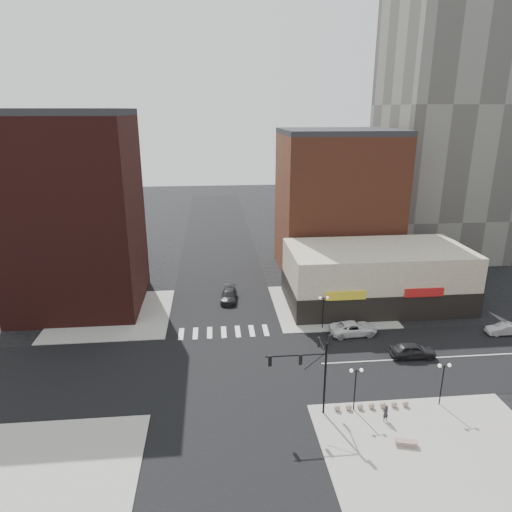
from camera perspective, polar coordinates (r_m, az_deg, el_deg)
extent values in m
plane|color=black|center=(48.86, -3.64, -13.88)|extent=(240.00, 240.00, 0.00)
cube|color=black|center=(48.86, -3.64, -13.87)|extent=(200.00, 14.00, 0.02)
cube|color=black|center=(48.86, -3.64, -13.87)|extent=(14.00, 200.00, 0.02)
cube|color=gray|center=(63.08, -17.52, -6.98)|extent=(15.00, 15.00, 0.12)
cube|color=gray|center=(63.56, 9.12, -6.14)|extent=(15.00, 15.00, 0.12)
cube|color=gray|center=(41.31, 21.89, -21.99)|extent=(18.00, 14.00, 0.12)
cube|color=gray|center=(39.62, -26.43, -24.66)|extent=(15.00, 15.00, 0.12)
cube|color=#381411|center=(64.05, -21.81, 4.71)|extent=(16.00, 15.00, 25.00)
cube|color=#381411|center=(83.99, -27.05, 2.33)|extent=(20.00, 18.00, 12.00)
cube|color=brown|center=(75.27, 10.03, 6.35)|extent=(18.00, 15.00, 22.00)
cube|color=#47443F|center=(116.08, 28.77, 23.45)|extent=(18.00, 18.00, 82.00)
cube|color=beige|center=(64.45, 14.78, -2.41)|extent=(24.00, 12.00, 8.00)
cube|color=black|center=(65.26, 14.63, -4.30)|extent=(24.20, 12.20, 3.40)
cylinder|color=black|center=(41.11, 8.62, -15.02)|extent=(0.18, 0.18, 7.00)
cylinder|color=black|center=(39.29, 5.03, -12.28)|extent=(5.20, 0.11, 0.11)
cylinder|color=black|center=(39.95, 7.31, -12.98)|extent=(1.72, 0.06, 1.46)
cylinder|color=black|center=(41.08, 8.28, -10.97)|extent=(0.11, 3.00, 0.11)
cube|color=black|center=(39.19, 1.76, -12.98)|extent=(0.28, 0.18, 0.95)
sphere|color=red|center=(39.03, 1.77, -12.60)|extent=(0.16, 0.16, 0.16)
cube|color=black|center=(39.57, 5.59, -12.74)|extent=(0.28, 0.18, 0.95)
sphere|color=red|center=(39.41, 5.61, -12.36)|extent=(0.16, 0.16, 0.16)
cube|color=black|center=(42.38, 7.84, -10.61)|extent=(0.18, 0.28, 0.95)
sphere|color=red|center=(42.24, 7.85, -10.25)|extent=(0.16, 0.16, 0.16)
cube|color=black|center=(39.25, 9.24, -10.32)|extent=(0.28, 0.18, 0.95)
sphere|color=red|center=(39.11, 9.26, -9.93)|extent=(0.16, 0.16, 0.16)
cylinder|color=black|center=(42.73, 12.26, -16.06)|extent=(0.11, 0.11, 4.00)
cylinder|color=black|center=(41.72, 12.43, -13.89)|extent=(0.90, 0.06, 0.06)
sphere|color=white|center=(41.54, 11.83, -13.84)|extent=(0.32, 0.32, 0.32)
sphere|color=white|center=(41.80, 13.05, -13.71)|extent=(0.32, 0.32, 0.32)
cylinder|color=black|center=(45.64, 22.20, -14.71)|extent=(0.11, 0.11, 4.00)
cylinder|color=black|center=(44.69, 22.49, -12.64)|extent=(0.90, 0.06, 0.06)
sphere|color=white|center=(44.44, 21.98, -12.60)|extent=(0.32, 0.32, 0.32)
sphere|color=white|center=(44.84, 23.03, -12.45)|extent=(0.32, 0.32, 0.32)
cylinder|color=black|center=(56.40, 8.38, -7.03)|extent=(0.11, 0.11, 4.00)
cylinder|color=black|center=(55.63, 8.47, -5.26)|extent=(0.90, 0.06, 0.06)
sphere|color=white|center=(55.49, 8.02, -5.18)|extent=(0.32, 0.32, 0.32)
sphere|color=white|center=(55.70, 8.92, -5.14)|extent=(0.32, 0.32, 0.32)
sphere|color=#9F836E|center=(43.32, 10.11, -18.18)|extent=(0.54, 0.54, 0.54)
sphere|color=#9F836E|center=(43.59, 11.51, -18.02)|extent=(0.54, 0.54, 0.54)
sphere|color=#9F836E|center=(43.88, 12.89, -17.85)|extent=(0.54, 0.54, 0.54)
sphere|color=#9F836E|center=(44.19, 14.24, -17.68)|extent=(0.54, 0.54, 0.54)
sphere|color=#9F836E|center=(44.53, 15.58, -17.50)|extent=(0.54, 0.54, 0.54)
sphere|color=#9F836E|center=(44.89, 16.89, -17.31)|extent=(0.54, 0.54, 0.54)
sphere|color=#9F836E|center=(45.27, 18.18, -17.12)|extent=(0.54, 0.54, 0.54)
imported|color=silver|center=(56.25, 12.06, -8.83)|extent=(5.82, 3.00, 1.57)
imported|color=black|center=(53.16, 18.99, -11.08)|extent=(4.94, 2.16, 1.66)
imported|color=#AAABB0|center=(62.56, 28.57, -8.03)|extent=(4.13, 1.54, 1.35)
imported|color=black|center=(64.33, -3.40, -4.96)|extent=(2.64, 5.38, 1.51)
imported|color=#272429|center=(42.78, 15.89, -18.36)|extent=(0.64, 0.51, 1.53)
cube|color=gray|center=(41.11, 18.22, -21.38)|extent=(1.63, 0.86, 0.30)
cube|color=gray|center=(40.98, 18.25, -21.16)|extent=(1.85, 1.00, 0.12)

